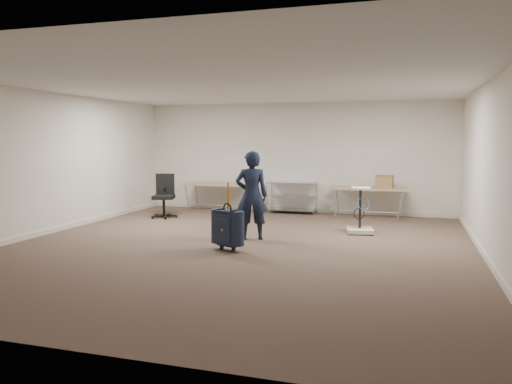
% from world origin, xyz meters
% --- Properties ---
extents(ground, '(9.00, 9.00, 0.00)m').
position_xyz_m(ground, '(0.00, 0.00, 0.00)').
color(ground, '#47372B').
rests_on(ground, ground).
extents(room_shell, '(8.00, 9.00, 9.00)m').
position_xyz_m(room_shell, '(0.00, 1.38, 0.05)').
color(room_shell, white).
rests_on(room_shell, ground).
extents(folding_table_left, '(1.80, 0.75, 0.73)m').
position_xyz_m(folding_table_left, '(-1.90, 3.95, 0.68)').
color(folding_table_left, '#947D5B').
rests_on(folding_table_left, ground).
extents(folding_table_right, '(1.80, 0.75, 0.73)m').
position_xyz_m(folding_table_right, '(1.90, 3.95, 0.68)').
color(folding_table_right, '#947D5B').
rests_on(folding_table_right, ground).
extents(wire_shelf, '(1.22, 0.47, 0.80)m').
position_xyz_m(wire_shelf, '(0.00, 4.20, 0.44)').
color(wire_shelf, silver).
rests_on(wire_shelf, ground).
extents(person, '(0.70, 0.57, 1.66)m').
position_xyz_m(person, '(0.02, 0.73, 0.83)').
color(person, black).
rests_on(person, ground).
extents(suitcase, '(0.48, 0.38, 1.15)m').
position_xyz_m(suitcase, '(-0.07, -0.32, 0.39)').
color(suitcase, '#161F33').
rests_on(suitcase, ground).
extents(office_chair, '(0.63, 0.63, 1.05)m').
position_xyz_m(office_chair, '(-2.78, 2.62, 0.32)').
color(office_chair, black).
rests_on(office_chair, ground).
extents(equipment_cart, '(0.59, 0.59, 0.92)m').
position_xyz_m(equipment_cart, '(1.92, 1.92, 0.24)').
color(equipment_cart, beige).
rests_on(equipment_cart, ground).
extents(cardboard_box, '(0.42, 0.33, 0.30)m').
position_xyz_m(cardboard_box, '(2.27, 4.04, 0.88)').
color(cardboard_box, olive).
rests_on(cardboard_box, folding_table_right).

